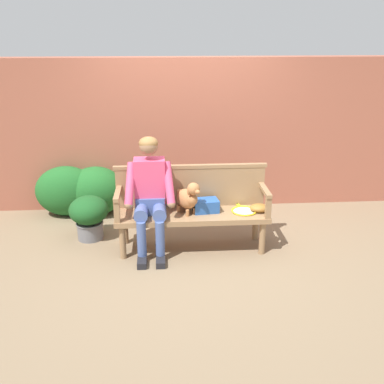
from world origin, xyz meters
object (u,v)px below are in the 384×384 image
(sports_bag, at_px, (206,205))
(potted_plant, at_px, (89,215))
(garden_bench, at_px, (192,218))
(person_seated, at_px, (150,191))
(baseball_glove, at_px, (259,208))
(dog_on_bench, at_px, (188,197))
(tennis_racket, at_px, (243,210))

(sports_bag, bearing_deg, potted_plant, 167.28)
(garden_bench, bearing_deg, potted_plant, 164.18)
(person_seated, height_order, potted_plant, person_seated)
(person_seated, bearing_deg, potted_plant, 154.64)
(garden_bench, bearing_deg, baseball_glove, -1.45)
(garden_bench, xyz_separation_m, potted_plant, (-1.21, 0.34, -0.07))
(person_seated, distance_m, sports_bag, 0.66)
(baseball_glove, bearing_deg, dog_on_bench, -174.99)
(person_seated, xyz_separation_m, dog_on_bench, (0.42, -0.01, -0.08))
(garden_bench, distance_m, tennis_racket, 0.59)
(tennis_racket, distance_m, sports_bag, 0.43)
(dog_on_bench, bearing_deg, person_seated, 178.85)
(garden_bench, distance_m, potted_plant, 1.26)
(sports_bag, bearing_deg, baseball_glove, -5.03)
(baseball_glove, bearing_deg, tennis_racket, 172.45)
(garden_bench, bearing_deg, dog_on_bench, -155.14)
(dog_on_bench, distance_m, sports_bag, 0.24)
(garden_bench, bearing_deg, tennis_racket, 1.98)
(tennis_racket, distance_m, potted_plant, 1.83)
(dog_on_bench, bearing_deg, potted_plant, 162.78)
(person_seated, bearing_deg, baseball_glove, -0.40)
(garden_bench, distance_m, dog_on_bench, 0.26)
(dog_on_bench, relative_size, tennis_racket, 0.67)
(tennis_racket, distance_m, baseball_glove, 0.19)
(garden_bench, xyz_separation_m, sports_bag, (0.16, 0.03, 0.13))
(tennis_racket, relative_size, sports_bag, 2.08)
(garden_bench, height_order, potted_plant, potted_plant)
(person_seated, xyz_separation_m, potted_plant, (-0.75, 0.35, -0.41))
(sports_bag, bearing_deg, garden_bench, -167.89)
(garden_bench, height_order, sports_bag, sports_bag)
(sports_bag, bearing_deg, tennis_racket, -1.83)
(garden_bench, height_order, tennis_racket, tennis_racket)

